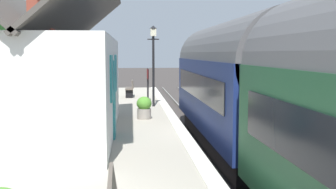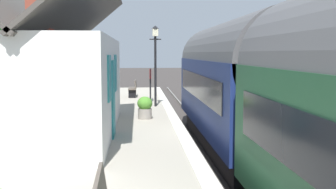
{
  "view_description": "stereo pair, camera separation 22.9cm",
  "coord_description": "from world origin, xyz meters",
  "px_view_note": "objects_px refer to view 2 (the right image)",
  "views": [
    {
      "loc": [
        -11.95,
        2.65,
        3.23
      ],
      "look_at": [
        1.05,
        1.5,
        1.93
      ],
      "focal_mm": 44.7,
      "sensor_mm": 36.0,
      "label": 1
    },
    {
      "loc": [
        -11.97,
        2.42,
        3.23
      ],
      "look_at": [
        1.05,
        1.5,
        1.93
      ],
      "focal_mm": 44.7,
      "sensor_mm": 36.0,
      "label": 2
    }
  ],
  "objects_px": {
    "train": "(294,100)",
    "planter_bench_right": "(145,107)",
    "station_building": "(54,81)",
    "station_sign_board": "(150,77)",
    "bench_near_building": "(134,88)",
    "lamp_post_platform": "(155,50)",
    "planter_corner_building": "(74,86)"
  },
  "relations": [
    {
      "from": "planter_corner_building",
      "to": "planter_bench_right",
      "type": "bearing_deg",
      "value": -156.74
    },
    {
      "from": "train",
      "to": "planter_corner_building",
      "type": "relative_size",
      "value": 24.06
    },
    {
      "from": "bench_near_building",
      "to": "station_building",
      "type": "bearing_deg",
      "value": 167.93
    },
    {
      "from": "planter_bench_right",
      "to": "lamp_post_platform",
      "type": "distance_m",
      "value": 4.02
    },
    {
      "from": "station_building",
      "to": "planter_corner_building",
      "type": "xyz_separation_m",
      "value": [
        11.13,
        1.13,
        -1.02
      ]
    },
    {
      "from": "bench_near_building",
      "to": "lamp_post_platform",
      "type": "xyz_separation_m",
      "value": [
        -4.04,
        -0.99,
        1.96
      ]
    },
    {
      "from": "station_building",
      "to": "bench_near_building",
      "type": "bearing_deg",
      "value": -12.07
    },
    {
      "from": "bench_near_building",
      "to": "station_sign_board",
      "type": "bearing_deg",
      "value": -159.94
    },
    {
      "from": "station_sign_board",
      "to": "station_building",
      "type": "bearing_deg",
      "value": 158.99
    },
    {
      "from": "train",
      "to": "station_sign_board",
      "type": "xyz_separation_m",
      "value": [
        11.07,
        2.77,
        -0.1
      ]
    },
    {
      "from": "planter_bench_right",
      "to": "station_sign_board",
      "type": "xyz_separation_m",
      "value": [
        5.21,
        -0.34,
        0.78
      ]
    },
    {
      "from": "station_building",
      "to": "planter_corner_building",
      "type": "distance_m",
      "value": 11.24
    },
    {
      "from": "station_building",
      "to": "station_sign_board",
      "type": "distance_m",
      "value": 8.21
    },
    {
      "from": "lamp_post_platform",
      "to": "station_sign_board",
      "type": "xyz_separation_m",
      "value": [
        1.78,
        0.17,
        -1.25
      ]
    },
    {
      "from": "station_building",
      "to": "train",
      "type": "bearing_deg",
      "value": -120.85
    },
    {
      "from": "planter_corner_building",
      "to": "planter_bench_right",
      "type": "height_order",
      "value": "planter_corner_building"
    },
    {
      "from": "bench_near_building",
      "to": "station_sign_board",
      "type": "relative_size",
      "value": 0.9
    },
    {
      "from": "bench_near_building",
      "to": "planter_bench_right",
      "type": "height_order",
      "value": "bench_near_building"
    },
    {
      "from": "station_sign_board",
      "to": "bench_near_building",
      "type": "bearing_deg",
      "value": 20.06
    },
    {
      "from": "lamp_post_platform",
      "to": "train",
      "type": "bearing_deg",
      "value": -164.38
    },
    {
      "from": "station_building",
      "to": "planter_bench_right",
      "type": "bearing_deg",
      "value": -46.78
    },
    {
      "from": "train",
      "to": "station_sign_board",
      "type": "height_order",
      "value": "train"
    },
    {
      "from": "planter_bench_right",
      "to": "train",
      "type": "bearing_deg",
      "value": -152.06
    },
    {
      "from": "lamp_post_platform",
      "to": "planter_bench_right",
      "type": "bearing_deg",
      "value": 171.54
    },
    {
      "from": "lamp_post_platform",
      "to": "station_sign_board",
      "type": "bearing_deg",
      "value": 5.46
    },
    {
      "from": "planter_corner_building",
      "to": "planter_bench_right",
      "type": "relative_size",
      "value": 1.11
    },
    {
      "from": "lamp_post_platform",
      "to": "station_sign_board",
      "type": "height_order",
      "value": "lamp_post_platform"
    },
    {
      "from": "station_sign_board",
      "to": "lamp_post_platform",
      "type": "bearing_deg",
      "value": -174.54
    },
    {
      "from": "bench_near_building",
      "to": "planter_corner_building",
      "type": "relative_size",
      "value": 1.61
    },
    {
      "from": "train",
      "to": "planter_bench_right",
      "type": "height_order",
      "value": "train"
    },
    {
      "from": "train",
      "to": "bench_near_building",
      "type": "bearing_deg",
      "value": 15.08
    },
    {
      "from": "train",
      "to": "planter_bench_right",
      "type": "bearing_deg",
      "value": 27.94
    }
  ]
}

